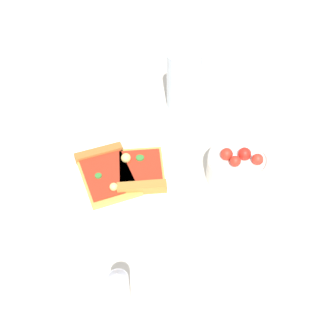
% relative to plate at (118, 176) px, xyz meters
% --- Properties ---
extents(ground_plane, '(2.40, 2.40, 0.00)m').
position_rel_plate_xyz_m(ground_plane, '(-0.01, 0.05, -0.01)').
color(ground_plane, beige).
rests_on(ground_plane, ground).
extents(plate, '(0.27, 0.27, 0.01)m').
position_rel_plate_xyz_m(plate, '(0.00, 0.00, 0.00)').
color(plate, white).
rests_on(plate, ground_plane).
extents(pizza_slice_near, '(0.13, 0.11, 0.03)m').
position_rel_plate_xyz_m(pizza_slice_near, '(0.00, 0.04, 0.01)').
color(pizza_slice_near, gold).
rests_on(pizza_slice_near, plate).
extents(pizza_slice_far, '(0.17, 0.15, 0.02)m').
position_rel_plate_xyz_m(pizza_slice_far, '(0.00, -0.02, 0.01)').
color(pizza_slice_far, gold).
rests_on(pizza_slice_far, plate).
extents(salad_bowl, '(0.12, 0.12, 0.07)m').
position_rel_plate_xyz_m(salad_bowl, '(-0.02, 0.23, 0.02)').
color(salad_bowl, white).
rests_on(salad_bowl, ground_plane).
extents(soda_glass, '(0.08, 0.08, 0.13)m').
position_rel_plate_xyz_m(soda_glass, '(-0.26, 0.12, 0.06)').
color(soda_glass, silver).
rests_on(soda_glass, ground_plane).
extents(pepper_shaker, '(0.03, 0.03, 0.07)m').
position_rel_plate_xyz_m(pepper_shaker, '(0.25, 0.04, 0.03)').
color(pepper_shaker, silver).
rests_on(pepper_shaker, ground_plane).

